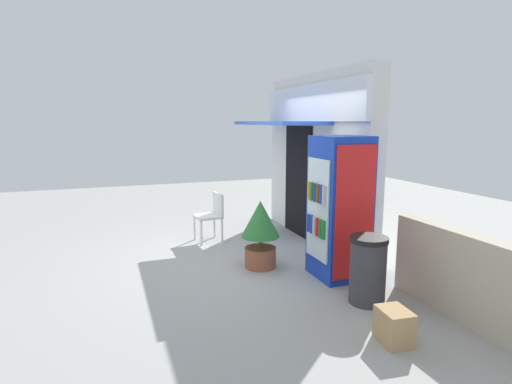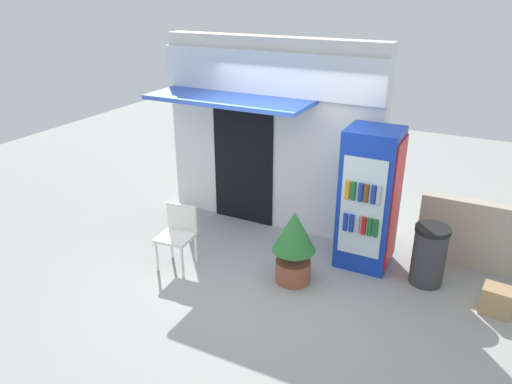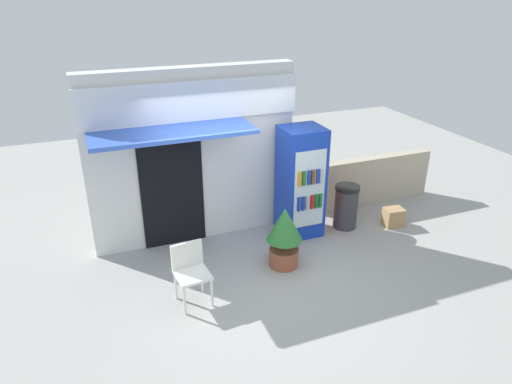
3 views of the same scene
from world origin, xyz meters
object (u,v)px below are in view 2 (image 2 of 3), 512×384
(plastic_chair, at_px, (178,231))
(cardboard_box, at_px, (497,300))
(drink_cooler, at_px, (369,199))
(potted_plant_near_shop, at_px, (294,242))
(trash_bin, at_px, (429,255))

(plastic_chair, xyz_separation_m, cardboard_box, (3.90, 0.78, -0.33))
(drink_cooler, relative_size, cardboard_box, 5.66)
(potted_plant_near_shop, relative_size, cardboard_box, 2.91)
(drink_cooler, height_order, plastic_chair, drink_cooler)
(plastic_chair, bearing_deg, trash_bin, 19.02)
(drink_cooler, distance_m, potted_plant_near_shop, 1.17)
(drink_cooler, distance_m, cardboard_box, 1.89)
(potted_plant_near_shop, height_order, cardboard_box, potted_plant_near_shop)
(potted_plant_near_shop, xyz_separation_m, trash_bin, (1.53, 0.74, -0.16))
(plastic_chair, bearing_deg, drink_cooler, 27.90)
(plastic_chair, height_order, cardboard_box, plastic_chair)
(trash_bin, bearing_deg, drink_cooler, 171.96)
(plastic_chair, bearing_deg, potted_plant_near_shop, 11.79)
(plastic_chair, bearing_deg, cardboard_box, 11.25)
(plastic_chair, xyz_separation_m, trash_bin, (3.07, 1.06, -0.10))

